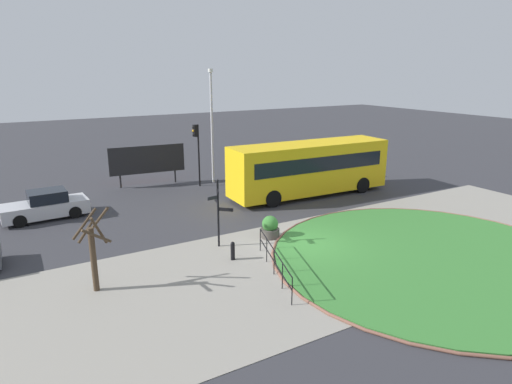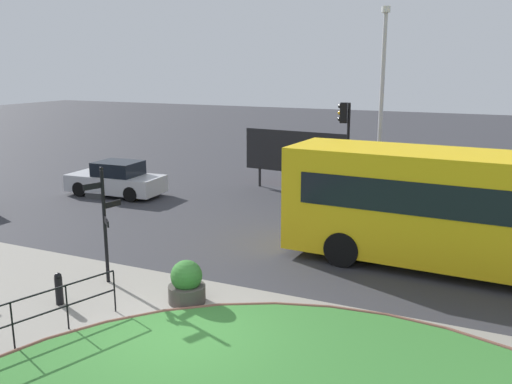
{
  "view_description": "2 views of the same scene",
  "coord_description": "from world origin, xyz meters",
  "px_view_note": "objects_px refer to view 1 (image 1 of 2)",
  "views": [
    {
      "loc": [
        -11.02,
        -14.77,
        7.59
      ],
      "look_at": [
        -0.57,
        3.2,
        1.79
      ],
      "focal_mm": 30.92,
      "sensor_mm": 36.0,
      "label": 1
    },
    {
      "loc": [
        5.91,
        -8.88,
        5.54
      ],
      "look_at": [
        -0.43,
        4.77,
        2.08
      ],
      "focal_mm": 38.84,
      "sensor_mm": 36.0,
      "label": 2
    }
  ],
  "objects_px": {
    "signpost_directional": "(218,210)",
    "bollard_foreground": "(233,251)",
    "bus_yellow": "(309,167)",
    "lamppost_tall": "(212,123)",
    "planter_near_signpost": "(270,228)",
    "car_near_lane": "(46,206)",
    "billboard_left": "(147,160)",
    "traffic_light_near": "(197,142)",
    "street_tree_bare": "(93,249)"
  },
  "relations": [
    {
      "from": "car_near_lane",
      "to": "billboard_left",
      "type": "relative_size",
      "value": 0.86
    },
    {
      "from": "signpost_directional",
      "to": "bollard_foreground",
      "type": "xyz_separation_m",
      "value": [
        -0.13,
        -1.57,
        -1.32
      ]
    },
    {
      "from": "signpost_directional",
      "to": "traffic_light_near",
      "type": "bearing_deg",
      "value": 72.01
    },
    {
      "from": "car_near_lane",
      "to": "traffic_light_near",
      "type": "distance_m",
      "value": 10.02
    },
    {
      "from": "traffic_light_near",
      "to": "lamppost_tall",
      "type": "distance_m",
      "value": 1.72
    },
    {
      "from": "planter_near_signpost",
      "to": "billboard_left",
      "type": "bearing_deg",
      "value": 99.14
    },
    {
      "from": "signpost_directional",
      "to": "lamppost_tall",
      "type": "height_order",
      "value": "lamppost_tall"
    },
    {
      "from": "bus_yellow",
      "to": "lamppost_tall",
      "type": "distance_m",
      "value": 7.34
    },
    {
      "from": "signpost_directional",
      "to": "street_tree_bare",
      "type": "relative_size",
      "value": 1.01
    },
    {
      "from": "lamppost_tall",
      "to": "street_tree_bare",
      "type": "bearing_deg",
      "value": -130.06
    },
    {
      "from": "planter_near_signpost",
      "to": "street_tree_bare",
      "type": "height_order",
      "value": "street_tree_bare"
    },
    {
      "from": "lamppost_tall",
      "to": "billboard_left",
      "type": "distance_m",
      "value": 4.98
    },
    {
      "from": "car_near_lane",
      "to": "lamppost_tall",
      "type": "xyz_separation_m",
      "value": [
        10.79,
        2.44,
        3.43
      ]
    },
    {
      "from": "billboard_left",
      "to": "planter_near_signpost",
      "type": "relative_size",
      "value": 4.73
    },
    {
      "from": "street_tree_bare",
      "to": "car_near_lane",
      "type": "bearing_deg",
      "value": 94.27
    },
    {
      "from": "bus_yellow",
      "to": "traffic_light_near",
      "type": "distance_m",
      "value": 7.6
    },
    {
      "from": "signpost_directional",
      "to": "car_near_lane",
      "type": "bearing_deg",
      "value": 127.35
    },
    {
      "from": "traffic_light_near",
      "to": "planter_near_signpost",
      "type": "height_order",
      "value": "traffic_light_near"
    },
    {
      "from": "signpost_directional",
      "to": "street_tree_bare",
      "type": "xyz_separation_m",
      "value": [
        -5.48,
        -1.43,
        -0.16
      ]
    },
    {
      "from": "bus_yellow",
      "to": "lamppost_tall",
      "type": "height_order",
      "value": "lamppost_tall"
    },
    {
      "from": "bus_yellow",
      "to": "traffic_light_near",
      "type": "bearing_deg",
      "value": 136.07
    },
    {
      "from": "bus_yellow",
      "to": "billboard_left",
      "type": "distance_m",
      "value": 10.86
    },
    {
      "from": "traffic_light_near",
      "to": "billboard_left",
      "type": "relative_size",
      "value": 0.83
    },
    {
      "from": "lamppost_tall",
      "to": "street_tree_bare",
      "type": "height_order",
      "value": "lamppost_tall"
    },
    {
      "from": "car_near_lane",
      "to": "bus_yellow",
      "type": "bearing_deg",
      "value": 164.21
    },
    {
      "from": "bollard_foreground",
      "to": "billboard_left",
      "type": "xyz_separation_m",
      "value": [
        0.67,
        13.76,
        1.33
      ]
    },
    {
      "from": "billboard_left",
      "to": "bollard_foreground",
      "type": "bearing_deg",
      "value": -87.36
    },
    {
      "from": "traffic_light_near",
      "to": "street_tree_bare",
      "type": "xyz_separation_m",
      "value": [
        -8.8,
        -11.65,
        -1.44
      ]
    },
    {
      "from": "bollard_foreground",
      "to": "lamppost_tall",
      "type": "height_order",
      "value": "lamppost_tall"
    },
    {
      "from": "billboard_left",
      "to": "planter_near_signpost",
      "type": "distance_m",
      "value": 12.6
    },
    {
      "from": "planter_near_signpost",
      "to": "traffic_light_near",
      "type": "bearing_deg",
      "value": 85.68
    },
    {
      "from": "traffic_light_near",
      "to": "signpost_directional",
      "type": "bearing_deg",
      "value": 63.22
    },
    {
      "from": "bollard_foreground",
      "to": "bus_yellow",
      "type": "relative_size",
      "value": 0.08
    },
    {
      "from": "billboard_left",
      "to": "planter_near_signpost",
      "type": "height_order",
      "value": "billboard_left"
    },
    {
      "from": "bus_yellow",
      "to": "car_near_lane",
      "type": "height_order",
      "value": "bus_yellow"
    },
    {
      "from": "bollard_foreground",
      "to": "billboard_left",
      "type": "height_order",
      "value": "billboard_left"
    },
    {
      "from": "bollard_foreground",
      "to": "street_tree_bare",
      "type": "bearing_deg",
      "value": 178.57
    },
    {
      "from": "traffic_light_near",
      "to": "planter_near_signpost",
      "type": "bearing_deg",
      "value": 76.89
    },
    {
      "from": "planter_near_signpost",
      "to": "bollard_foreground",
      "type": "bearing_deg",
      "value": -152.64
    },
    {
      "from": "signpost_directional",
      "to": "billboard_left",
      "type": "distance_m",
      "value": 12.2
    },
    {
      "from": "signpost_directional",
      "to": "planter_near_signpost",
      "type": "distance_m",
      "value": 2.83
    },
    {
      "from": "planter_near_signpost",
      "to": "street_tree_bare",
      "type": "distance_m",
      "value": 8.18
    },
    {
      "from": "bollard_foreground",
      "to": "bus_yellow",
      "type": "height_order",
      "value": "bus_yellow"
    },
    {
      "from": "bus_yellow",
      "to": "lamppost_tall",
      "type": "xyz_separation_m",
      "value": [
        -3.9,
        5.75,
        2.36
      ]
    },
    {
      "from": "signpost_directional",
      "to": "bus_yellow",
      "type": "xyz_separation_m",
      "value": [
        8.5,
        4.8,
        0.02
      ]
    },
    {
      "from": "lamppost_tall",
      "to": "billboard_left",
      "type": "bearing_deg",
      "value": 158.03
    },
    {
      "from": "bus_yellow",
      "to": "lamppost_tall",
      "type": "relative_size",
      "value": 1.36
    },
    {
      "from": "bollard_foreground",
      "to": "planter_near_signpost",
      "type": "xyz_separation_m",
      "value": [
        2.66,
        1.38,
        0.06
      ]
    },
    {
      "from": "traffic_light_near",
      "to": "bus_yellow",
      "type": "bearing_deg",
      "value": 124.96
    },
    {
      "from": "bus_yellow",
      "to": "street_tree_bare",
      "type": "height_order",
      "value": "bus_yellow"
    }
  ]
}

